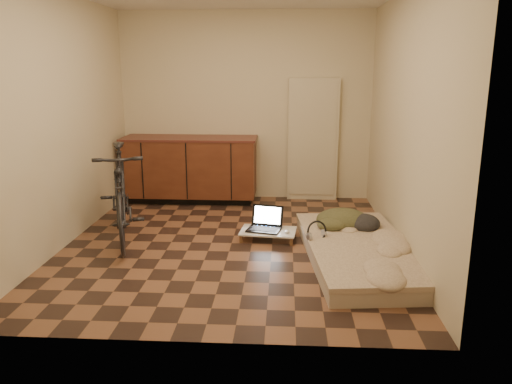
# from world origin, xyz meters

# --- Properties ---
(room_shell) EXTENTS (3.50, 4.00, 2.60)m
(room_shell) POSITION_xyz_m (0.00, 0.00, 1.30)
(room_shell) COLOR brown
(room_shell) RESTS_ON ground
(cabinets) EXTENTS (1.84, 0.62, 0.91)m
(cabinets) POSITION_xyz_m (-0.75, 1.70, 0.47)
(cabinets) COLOR black
(cabinets) RESTS_ON ground
(appliance_panel) EXTENTS (0.70, 0.10, 1.70)m
(appliance_panel) POSITION_xyz_m (0.95, 1.94, 0.85)
(appliance_panel) COLOR beige
(appliance_panel) RESTS_ON ground
(bicycle) EXTENTS (1.03, 1.84, 1.14)m
(bicycle) POSITION_xyz_m (-1.20, 0.05, 0.57)
(bicycle) COLOR black
(bicycle) RESTS_ON ground
(futon) EXTENTS (1.19, 2.15, 0.18)m
(futon) POSITION_xyz_m (1.30, -0.40, 0.09)
(futon) COLOR #BBAB96
(futon) RESTS_ON ground
(clothing_pile) EXTENTS (0.65, 0.56, 0.24)m
(clothing_pile) POSITION_xyz_m (1.26, 0.18, 0.30)
(clothing_pile) COLOR #3E4025
(clothing_pile) RESTS_ON futon
(headphones) EXTENTS (0.30, 0.29, 0.16)m
(headphones) POSITION_xyz_m (0.89, -0.27, 0.26)
(headphones) COLOR black
(headphones) RESTS_ON futon
(lap_desk) EXTENTS (0.64, 0.45, 0.10)m
(lap_desk) POSITION_xyz_m (0.39, 0.16, 0.09)
(lap_desk) COLOR brown
(lap_desk) RESTS_ON ground
(laptop) EXTENTS (0.41, 0.39, 0.24)m
(laptop) POSITION_xyz_m (0.35, 0.21, 0.15)
(laptop) COLOR black
(laptop) RESTS_ON lap_desk
(mouse) EXTENTS (0.06, 0.09, 0.03)m
(mouse) POSITION_xyz_m (0.60, 0.09, 0.12)
(mouse) COLOR white
(mouse) RESTS_ON lap_desk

